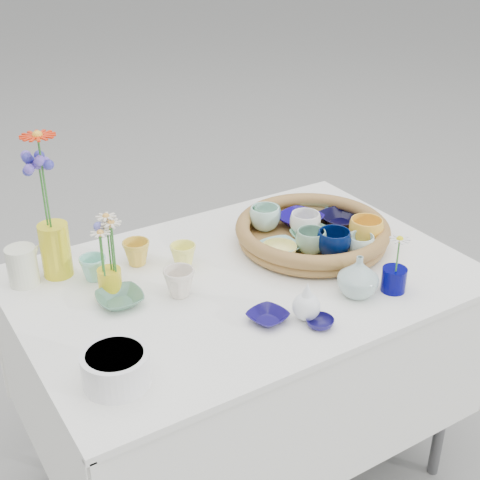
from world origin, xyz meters
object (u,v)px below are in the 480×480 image
bud_vase_seafoam (358,276)px  tall_vase_yellow (56,250)px  wicker_tray (312,233)px  display_table (243,470)px

bud_vase_seafoam → tall_vase_yellow: size_ratio=0.74×
wicker_tray → display_table: bearing=-169.9°
display_table → bud_vase_seafoam: bud_vase_seafoam is taller
display_table → bud_vase_seafoam: bearing=-50.2°
bud_vase_seafoam → tall_vase_yellow: 0.84m
bud_vase_seafoam → display_table: bearing=129.8°
wicker_tray → tall_vase_yellow: bearing=162.1°
display_table → tall_vase_yellow: size_ratio=7.99×
tall_vase_yellow → display_table: bearing=-32.5°
bud_vase_seafoam → tall_vase_yellow: bearing=140.8°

